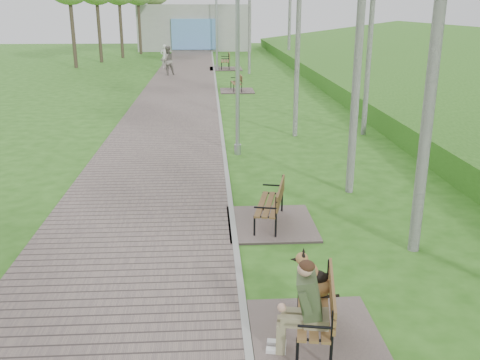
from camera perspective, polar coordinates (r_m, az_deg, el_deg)
The scene contains 12 objects.
walkway at distance 22.01m, azimuth -6.93°, elevation 7.91°, with size 3.50×67.00×0.04m, color #6A5A56.
kerb at distance 21.97m, azimuth -2.33°, elevation 8.03°, with size 0.10×67.00×0.05m, color #999993.
building_north at distance 51.15m, azimuth -4.84°, elevation 15.92°, with size 10.00×5.20×4.00m.
bench_main at distance 6.59m, azimuth 7.57°, elevation -13.88°, with size 1.57×1.74×1.37m.
bench_second at distance 9.86m, azimuth 3.14°, elevation -3.82°, with size 1.59×1.76×0.97m.
bench_third at distance 25.69m, azimuth -0.40°, elevation 9.84°, with size 1.58×1.75×0.97m.
bench_far at distance 34.99m, azimuth -1.59°, elevation 12.13°, with size 2.05×2.27×1.26m.
lamp_post_second at distance 14.16m, azimuth -0.26°, elevation 11.59°, with size 0.19×0.19×4.82m.
lamp_post_third at distance 34.05m, azimuth -2.52°, elevation 16.20°, with size 0.23×0.23×5.90m.
lamp_post_far at distance 47.65m, azimuth -2.51°, elevation 16.02°, with size 0.18×0.18×4.63m.
pedestrian_near at distance 35.39m, azimuth -8.02°, elevation 12.89°, with size 0.56×0.37×1.53m, color silver.
pedestrian_far at distance 31.87m, azimuth -7.74°, elevation 12.49°, with size 0.82×0.64×1.68m, color gray.
Camera 1 is at (-0.42, -0.13, 3.85)m, focal length 40.00 mm.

